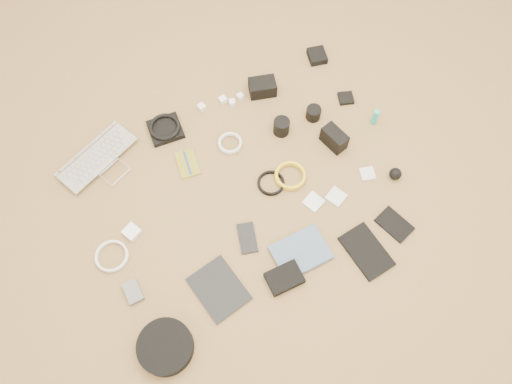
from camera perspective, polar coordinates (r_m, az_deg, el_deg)
name	(u,v)px	position (r m, az deg, el deg)	size (l,w,h in m)	color
laptop	(105,164)	(2.29, -16.82, 3.03)	(0.36, 0.25, 0.03)	silver
headphone_pouch	(165,130)	(2.32, -10.32, 7.04)	(0.15, 0.14, 0.03)	black
headphones	(165,127)	(2.30, -10.40, 7.33)	(0.14, 0.14, 0.02)	black
charger_a	(202,107)	(2.36, -6.24, 9.62)	(0.03, 0.03, 0.03)	white
charger_b	(223,100)	(2.38, -3.80, 10.45)	(0.03, 0.03, 0.03)	white
charger_c	(240,96)	(2.39, -1.83, 10.86)	(0.03, 0.03, 0.02)	white
charger_d	(232,103)	(2.37, -2.73, 10.18)	(0.03, 0.03, 0.03)	white
dslr_camera	(262,87)	(2.39, 0.74, 11.89)	(0.12, 0.09, 0.07)	black
lens_pouch	(317,56)	(2.55, 6.99, 15.19)	(0.08, 0.09, 0.03)	black
notebook_olive	(188,163)	(2.22, -7.83, 3.25)	(0.09, 0.14, 0.01)	olive
pen_blue	(187,163)	(2.22, -7.86, 3.34)	(0.01, 0.01, 0.12)	#163EB3
cable_white_a	(230,144)	(2.25, -2.97, 5.51)	(0.11, 0.11, 0.01)	silver
lens_a	(281,127)	(2.26, 2.93, 7.47)	(0.07, 0.07, 0.08)	black
lens_b	(313,113)	(2.32, 6.58, 8.94)	(0.07, 0.07, 0.06)	black
card_reader	(346,98)	(2.42, 10.23, 10.51)	(0.07, 0.07, 0.02)	black
power_brick	(132,232)	(2.12, -14.02, -4.46)	(0.06, 0.06, 0.03)	white
cable_white_b	(112,256)	(2.11, -16.13, -7.09)	(0.14, 0.14, 0.01)	silver
cable_black	(271,184)	(2.16, 1.72, 0.97)	(0.12, 0.12, 0.01)	black
cable_yellow	(290,177)	(2.17, 3.93, 1.76)	(0.14, 0.14, 0.02)	gold
flash	(334,138)	(2.25, 8.92, 6.08)	(0.06, 0.12, 0.09)	black
lens_cleaner	(375,117)	(2.34, 13.45, 8.31)	(0.03, 0.03, 0.09)	#1BAFA4
battery_charger	(133,292)	(2.04, -13.87, -11.04)	(0.06, 0.09, 0.03)	#59595E
tablet	(219,289)	(2.00, -4.27, -10.98)	(0.17, 0.22, 0.01)	black
phone	(247,238)	(2.06, -1.01, -5.27)	(0.07, 0.13, 0.01)	black
filter_case_left	(313,202)	(2.13, 6.58, -1.14)	(0.07, 0.07, 0.01)	silver
filter_case_mid	(336,197)	(2.16, 9.15, -0.54)	(0.07, 0.07, 0.01)	silver
filter_case_right	(367,174)	(2.23, 12.62, 2.06)	(0.06, 0.06, 0.01)	silver
air_blower	(395,174)	(2.23, 15.64, 2.01)	(0.05, 0.05, 0.05)	black
headphone_case	(165,347)	(1.96, -10.31, -17.02)	(0.21, 0.21, 0.06)	black
drive_case	(284,278)	(2.00, 3.26, -9.78)	(0.14, 0.10, 0.03)	black
paperback	(311,270)	(2.02, 6.27, -8.84)	(0.16, 0.22, 0.02)	#455875
notebook_black_a	(366,251)	(2.08, 12.50, -6.62)	(0.13, 0.22, 0.02)	black
notebook_black_b	(394,224)	(2.16, 15.53, -3.59)	(0.09, 0.14, 0.01)	black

